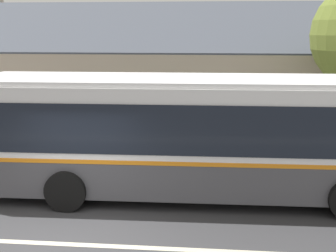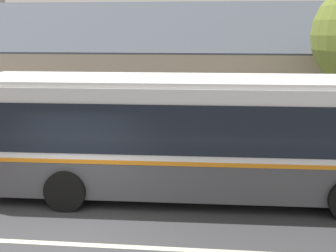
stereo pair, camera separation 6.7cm
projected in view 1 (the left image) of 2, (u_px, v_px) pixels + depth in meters
ground_plane at (63, 244)px, 8.57m from camera, size 300.00×300.00×0.00m
sidewalk_far at (121, 155)px, 14.37m from camera, size 60.00×3.00×0.15m
lane_divider_stripe at (63, 244)px, 8.56m from camera, size 60.00×0.16×0.01m
community_building at (110, 78)px, 21.46m from camera, size 23.41×9.62×6.57m
transit_bus at (198, 133)px, 10.77m from camera, size 11.43×2.92×3.09m
bench_by_building at (16, 143)px, 13.94m from camera, size 1.57×0.51×0.94m
bench_down_street at (130, 142)px, 14.07m from camera, size 1.73×0.51×0.94m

